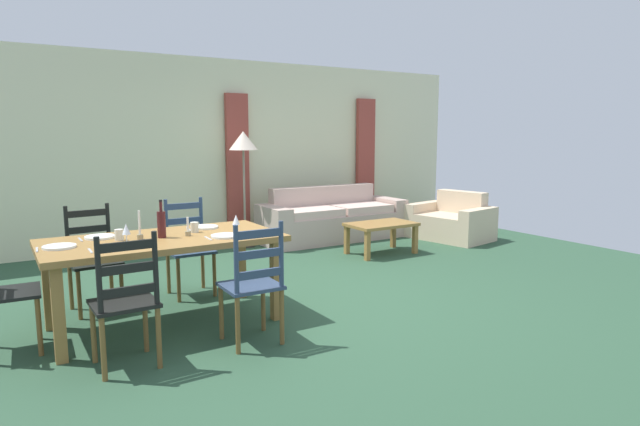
{
  "coord_description": "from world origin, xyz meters",
  "views": [
    {
      "loc": [
        -2.55,
        -4.41,
        1.6
      ],
      "look_at": [
        0.47,
        0.49,
        0.75
      ],
      "focal_mm": 30.04,
      "sensor_mm": 36.0,
      "label": 1
    }
  ],
  "objects_px": {
    "couch": "(331,220)",
    "standing_lamp": "(243,148)",
    "wine_glass_near_left": "(126,230)",
    "armchair_upholstered": "(453,222)",
    "coffee_cup_secondary": "(119,235)",
    "dining_chair_head_west": "(1,290)",
    "dining_chair_near_right": "(253,283)",
    "dining_chair_far_left": "(93,258)",
    "dining_table": "(163,248)",
    "coffee_table": "(381,228)",
    "wine_bottle": "(161,224)",
    "coffee_cup_primary": "(194,227)",
    "wine_glass_near_right": "(236,220)",
    "dining_chair_near_left": "(126,301)",
    "dining_chair_far_right": "(189,247)"
  },
  "relations": [
    {
      "from": "coffee_cup_primary",
      "to": "armchair_upholstered",
      "type": "bearing_deg",
      "value": 16.75
    },
    {
      "from": "dining_chair_far_left",
      "to": "coffee_cup_primary",
      "type": "xyz_separation_m",
      "value": [
        0.74,
        -0.65,
        0.32
      ]
    },
    {
      "from": "dining_chair_far_left",
      "to": "couch",
      "type": "distance_m",
      "value": 4.03
    },
    {
      "from": "couch",
      "to": "dining_chair_far_right",
      "type": "bearing_deg",
      "value": -149.23
    },
    {
      "from": "dining_table",
      "to": "coffee_cup_primary",
      "type": "distance_m",
      "value": 0.34
    },
    {
      "from": "wine_glass_near_left",
      "to": "coffee_table",
      "type": "relative_size",
      "value": 0.18
    },
    {
      "from": "couch",
      "to": "coffee_cup_secondary",
      "type": "bearing_deg",
      "value": -146.58
    },
    {
      "from": "wine_bottle",
      "to": "standing_lamp",
      "type": "distance_m",
      "value": 3.25
    },
    {
      "from": "wine_glass_near_right",
      "to": "coffee_cup_secondary",
      "type": "distance_m",
      "value": 0.95
    },
    {
      "from": "couch",
      "to": "armchair_upholstered",
      "type": "relative_size",
      "value": 1.78
    },
    {
      "from": "wine_glass_near_right",
      "to": "coffee_cup_primary",
      "type": "xyz_separation_m",
      "value": [
        -0.3,
        0.22,
        -0.07
      ]
    },
    {
      "from": "dining_chair_near_left",
      "to": "wine_glass_near_right",
      "type": "xyz_separation_m",
      "value": [
        1.06,
        0.59,
        0.38
      ]
    },
    {
      "from": "dining_chair_near_left",
      "to": "armchair_upholstered",
      "type": "height_order",
      "value": "dining_chair_near_left"
    },
    {
      "from": "wine_bottle",
      "to": "coffee_cup_primary",
      "type": "relative_size",
      "value": 3.51
    },
    {
      "from": "coffee_cup_secondary",
      "to": "dining_chair_near_left",
      "type": "bearing_deg",
      "value": -99.49
    },
    {
      "from": "dining_chair_far_left",
      "to": "wine_glass_near_left",
      "type": "xyz_separation_m",
      "value": [
        0.13,
        -0.86,
        0.38
      ]
    },
    {
      "from": "dining_chair_far_left",
      "to": "dining_chair_far_right",
      "type": "bearing_deg",
      "value": 1.09
    },
    {
      "from": "wine_bottle",
      "to": "coffee_cup_secondary",
      "type": "relative_size",
      "value": 3.51
    },
    {
      "from": "coffee_table",
      "to": "wine_glass_near_left",
      "type": "bearing_deg",
      "value": -159.71
    },
    {
      "from": "coffee_cup_secondary",
      "to": "couch",
      "type": "relative_size",
      "value": 0.04
    },
    {
      "from": "dining_chair_far_left",
      "to": "wine_glass_near_right",
      "type": "relative_size",
      "value": 5.96
    },
    {
      "from": "dining_table",
      "to": "coffee_table",
      "type": "relative_size",
      "value": 2.11
    },
    {
      "from": "wine_glass_near_right",
      "to": "coffee_cup_primary",
      "type": "bearing_deg",
      "value": 143.18
    },
    {
      "from": "armchair_upholstered",
      "to": "standing_lamp",
      "type": "relative_size",
      "value": 0.78
    },
    {
      "from": "dining_chair_far_left",
      "to": "wine_bottle",
      "type": "distance_m",
      "value": 0.95
    },
    {
      "from": "couch",
      "to": "standing_lamp",
      "type": "height_order",
      "value": "standing_lamp"
    },
    {
      "from": "dining_table",
      "to": "dining_chair_far_right",
      "type": "distance_m",
      "value": 0.91
    },
    {
      "from": "dining_chair_near_right",
      "to": "dining_chair_far_left",
      "type": "distance_m",
      "value": 1.77
    },
    {
      "from": "dining_table",
      "to": "coffee_table",
      "type": "bearing_deg",
      "value": 20.25
    },
    {
      "from": "dining_chair_far_left",
      "to": "coffee_cup_primary",
      "type": "relative_size",
      "value": 10.67
    },
    {
      "from": "dining_chair_far_left",
      "to": "wine_glass_near_right",
      "type": "bearing_deg",
      "value": -40.13
    },
    {
      "from": "dining_table",
      "to": "wine_bottle",
      "type": "xyz_separation_m",
      "value": [
        -0.01,
        -0.0,
        0.2
      ]
    },
    {
      "from": "coffee_cup_secondary",
      "to": "armchair_upholstered",
      "type": "bearing_deg",
      "value": 15.07
    },
    {
      "from": "dining_chair_near_right",
      "to": "standing_lamp",
      "type": "relative_size",
      "value": 0.59
    },
    {
      "from": "dining_table",
      "to": "wine_glass_near_right",
      "type": "xyz_separation_m",
      "value": [
        0.6,
        -0.13,
        0.2
      ]
    },
    {
      "from": "dining_chair_head_west",
      "to": "standing_lamp",
      "type": "xyz_separation_m",
      "value": [
        3.05,
        2.58,
        0.93
      ]
    },
    {
      "from": "dining_chair_head_west",
      "to": "wine_glass_near_left",
      "type": "bearing_deg",
      "value": -8.98
    },
    {
      "from": "dining_chair_far_left",
      "to": "wine_glass_near_right",
      "type": "xyz_separation_m",
      "value": [
        1.04,
        -0.88,
        0.38
      ]
    },
    {
      "from": "wine_glass_near_right",
      "to": "armchair_upholstered",
      "type": "distance_m",
      "value": 4.57
    },
    {
      "from": "wine_bottle",
      "to": "armchair_upholstered",
      "type": "height_order",
      "value": "wine_bottle"
    },
    {
      "from": "coffee_cup_secondary",
      "to": "armchair_upholstered",
      "type": "xyz_separation_m",
      "value": [
        5.17,
        1.39,
        -0.55
      ]
    },
    {
      "from": "dining_chair_head_west",
      "to": "standing_lamp",
      "type": "bearing_deg",
      "value": 40.2
    },
    {
      "from": "dining_chair_near_left",
      "to": "standing_lamp",
      "type": "relative_size",
      "value": 0.59
    },
    {
      "from": "dining_table",
      "to": "coffee_cup_secondary",
      "type": "bearing_deg",
      "value": 169.02
    },
    {
      "from": "wine_glass_near_left",
      "to": "armchair_upholstered",
      "type": "bearing_deg",
      "value": 17.0
    },
    {
      "from": "wine_glass_near_left",
      "to": "standing_lamp",
      "type": "xyz_separation_m",
      "value": [
        2.18,
        2.71,
        0.55
      ]
    },
    {
      "from": "dining_chair_near_right",
      "to": "armchair_upholstered",
      "type": "height_order",
      "value": "dining_chair_near_right"
    },
    {
      "from": "dining_chair_near_right",
      "to": "dining_chair_far_right",
      "type": "height_order",
      "value": "same"
    },
    {
      "from": "dining_chair_near_left",
      "to": "dining_chair_near_right",
      "type": "relative_size",
      "value": 1.0
    },
    {
      "from": "couch",
      "to": "coffee_table",
      "type": "bearing_deg",
      "value": -89.24
    }
  ]
}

